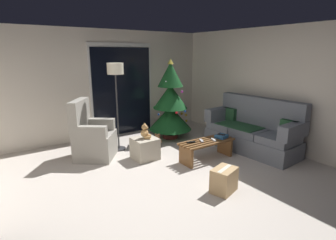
{
  "coord_description": "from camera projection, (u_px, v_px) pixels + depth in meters",
  "views": [
    {
      "loc": [
        -2.08,
        -2.96,
        1.98
      ],
      "look_at": [
        0.4,
        0.7,
        0.85
      ],
      "focal_mm": 28.31,
      "sensor_mm": 36.0,
      "label": 1
    }
  ],
  "objects": [
    {
      "name": "wall_back",
      "position": [
        97.0,
        85.0,
        6.14
      ],
      "size": [
        5.72,
        0.12,
        2.5
      ],
      "primitive_type": "cube",
      "color": "beige",
      "rests_on": "ground"
    },
    {
      "name": "remote_black",
      "position": [
        191.0,
        142.0,
        4.84
      ],
      "size": [
        0.16,
        0.09,
        0.02
      ],
      "primitive_type": "cube",
      "rotation": [
        0.0,
        0.0,
        4.4
      ],
      "color": "black",
      "rests_on": "coffee_table"
    },
    {
      "name": "wall_right",
      "position": [
        290.0,
        90.0,
        5.24
      ],
      "size": [
        0.12,
        6.0,
        2.5
      ],
      "primitive_type": "cube",
      "color": "beige",
      "rests_on": "ground"
    },
    {
      "name": "patio_door_frame",
      "position": [
        122.0,
        90.0,
        6.45
      ],
      "size": [
        1.6,
        0.02,
        2.2
      ],
      "primitive_type": "cube",
      "color": "silver",
      "rests_on": "ground"
    },
    {
      "name": "armchair",
      "position": [
        92.0,
        138.0,
        5.05
      ],
      "size": [
        0.96,
        0.96,
        1.13
      ],
      "color": "gray",
      "rests_on": "ground"
    },
    {
      "name": "teddy_bear_honey",
      "position": [
        145.0,
        132.0,
        4.97
      ],
      "size": [
        0.22,
        0.21,
        0.29
      ],
      "color": "tan",
      "rests_on": "ottoman"
    },
    {
      "name": "christmas_tree",
      "position": [
        170.0,
        104.0,
        6.14
      ],
      "size": [
        1.01,
        1.0,
        1.85
      ],
      "color": "#4C1E19",
      "rests_on": "ground"
    },
    {
      "name": "couch",
      "position": [
        253.0,
        131.0,
        5.47
      ],
      "size": [
        0.9,
        1.98,
        1.08
      ],
      "color": "slate",
      "rests_on": "ground"
    },
    {
      "name": "remote_white",
      "position": [
        214.0,
        140.0,
        4.97
      ],
      "size": [
        0.1,
        0.16,
        0.02
      ],
      "primitive_type": "cube",
      "rotation": [
        0.0,
        0.0,
        5.92
      ],
      "color": "silver",
      "rests_on": "coffee_table"
    },
    {
      "name": "floor_lamp",
      "position": [
        116.0,
        77.0,
        5.21
      ],
      "size": [
        0.32,
        0.32,
        1.78
      ],
      "color": "#2D2D30",
      "rests_on": "ground"
    },
    {
      "name": "cardboard_box_taped_mid_floor",
      "position": [
        224.0,
        180.0,
        3.85
      ],
      "size": [
        0.44,
        0.38,
        0.36
      ],
      "color": "tan",
      "rests_on": "ground"
    },
    {
      "name": "teddy_bear_chestnut_by_tree",
      "position": [
        157.0,
        141.0,
        5.74
      ],
      "size": [
        0.21,
        0.21,
        0.29
      ],
      "color": "brown",
      "rests_on": "ground"
    },
    {
      "name": "ground_plane",
      "position": [
        172.0,
        188.0,
        3.99
      ],
      "size": [
        7.0,
        7.0,
        0.0
      ],
      "primitive_type": "plane",
      "color": "#BCB2A8"
    },
    {
      "name": "cell_phone",
      "position": [
        221.0,
        135.0,
        5.08
      ],
      "size": [
        0.13,
        0.16,
        0.01
      ],
      "primitive_type": "cube",
      "rotation": [
        0.0,
        0.0,
        0.45
      ],
      "color": "black",
      "rests_on": "book_stack"
    },
    {
      "name": "ottoman",
      "position": [
        145.0,
        148.0,
        5.05
      ],
      "size": [
        0.44,
        0.44,
        0.41
      ],
      "primitive_type": "cube",
      "color": "#B2A893",
      "rests_on": "ground"
    },
    {
      "name": "remote_silver",
      "position": [
        201.0,
        141.0,
        4.92
      ],
      "size": [
        0.11,
        0.16,
        0.02
      ],
      "primitive_type": "cube",
      "rotation": [
        0.0,
        0.0,
        2.69
      ],
      "color": "#ADADB2",
      "rests_on": "coffee_table"
    },
    {
      "name": "book_stack",
      "position": [
        221.0,
        136.0,
        5.1
      ],
      "size": [
        0.27,
        0.24,
        0.07
      ],
      "color": "#285684",
      "rests_on": "coffee_table"
    },
    {
      "name": "coffee_table",
      "position": [
        207.0,
        147.0,
        4.99
      ],
      "size": [
        1.1,
        0.4,
        0.38
      ],
      "color": "brown",
      "rests_on": "ground"
    },
    {
      "name": "patio_door_glass",
      "position": [
        123.0,
        92.0,
        6.44
      ],
      "size": [
        1.5,
        0.02,
        2.1
      ],
      "primitive_type": "cube",
      "color": "black",
      "rests_on": "ground"
    }
  ]
}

